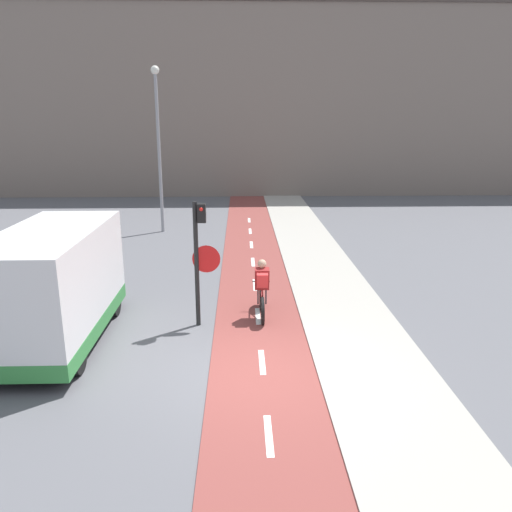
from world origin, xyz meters
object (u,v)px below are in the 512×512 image
at_px(traffic_light_pole, 200,250).
at_px(van, 54,288).
at_px(street_lamp_far, 158,134).
at_px(cyclist_near, 262,290).

relative_size(traffic_light_pole, van, 0.65).
distance_m(street_lamp_far, cyclist_near, 11.50).
height_order(cyclist_near, van, van).
height_order(street_lamp_far, cyclist_near, street_lamp_far).
bearing_deg(street_lamp_far, traffic_light_pole, -76.61).
bearing_deg(traffic_light_pole, van, -165.34).
bearing_deg(van, traffic_light_pole, 14.66).
height_order(traffic_light_pole, van, traffic_light_pole).
xyz_separation_m(cyclist_near, van, (-4.69, -1.29, 0.56)).
distance_m(traffic_light_pole, cyclist_near, 1.97).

